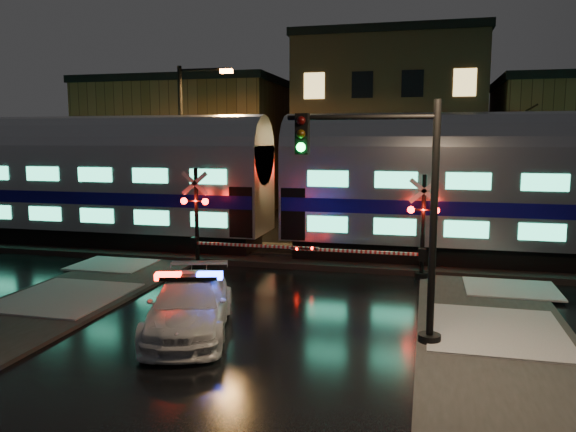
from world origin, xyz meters
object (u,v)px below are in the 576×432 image
Objects in this scene: police_car at (190,305)px; streetlight at (187,140)px; crossing_signal_right at (412,237)px; traffic_light at (394,217)px; crossing_signal_left at (204,228)px.

streetlight is at bearing 97.66° from police_car.
traffic_light is (-0.32, -6.59, 1.63)m from crossing_signal_right.
traffic_light is at bearing -92.76° from crossing_signal_right.
traffic_light is (5.27, 0.45, 2.49)m from police_car.
streetlight is (-6.11, 13.74, 4.34)m from police_car.
crossing_signal_left is at bearing 92.90° from police_car.
traffic_light is (7.73, -6.59, 1.58)m from crossing_signal_left.
crossing_signal_right is 0.62× the size of streetlight.
crossing_signal_right is 0.97× the size of crossing_signal_left.
crossing_signal_left is 0.64× the size of streetlight.
traffic_light reaches higher than crossing_signal_left.
crossing_signal_left is 8.36m from streetlight.
crossing_signal_left reaches higher than police_car.
crossing_signal_left is at bearing -61.37° from streetlight.
crossing_signal_left is at bearing 179.98° from crossing_signal_right.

